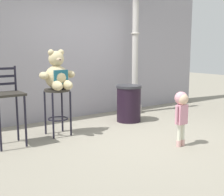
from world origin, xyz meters
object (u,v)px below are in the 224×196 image
at_px(bar_stool_with_teddy, 57,102).
at_px(teddy_bear, 57,74).
at_px(child_walking, 182,107).
at_px(bar_chair_empty, 7,99).
at_px(trash_bin, 129,103).
at_px(lamppost, 135,58).

xyz_separation_m(bar_stool_with_teddy, teddy_bear, (-0.00, -0.03, 0.46)).
relative_size(child_walking, bar_chair_empty, 0.69).
distance_m(trash_bin, lamppost, 1.24).
bearing_deg(teddy_bear, bar_stool_with_teddy, 90.00).
distance_m(teddy_bear, trash_bin, 1.73).
relative_size(teddy_bear, lamppost, 0.21).
xyz_separation_m(lamppost, bar_chair_empty, (-3.09, -0.74, -0.54)).
xyz_separation_m(teddy_bear, bar_chair_empty, (-0.86, -0.06, -0.32)).
bearing_deg(bar_stool_with_teddy, trash_bin, 2.08).
relative_size(child_walking, trash_bin, 1.13).
bearing_deg(trash_bin, teddy_bear, -176.81).
height_order(bar_stool_with_teddy, lamppost, lamppost).
bearing_deg(teddy_bear, child_walking, -52.45).
distance_m(bar_stool_with_teddy, trash_bin, 1.61).
relative_size(bar_stool_with_teddy, trash_bin, 1.08).
distance_m(teddy_bear, bar_chair_empty, 0.92).
height_order(teddy_bear, trash_bin, teddy_bear).
bearing_deg(bar_chair_empty, bar_stool_with_teddy, 6.27).
distance_m(child_walking, bar_chair_empty, 2.60).
bearing_deg(child_walking, bar_stool_with_teddy, -65.43).
xyz_separation_m(child_walking, lamppost, (1.00, 2.28, 0.65)).
height_order(bar_stool_with_teddy, bar_chair_empty, bar_chair_empty).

